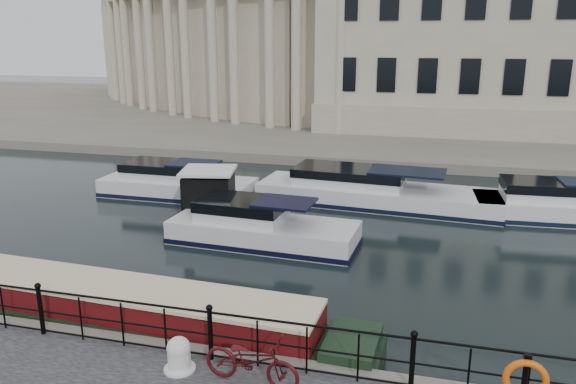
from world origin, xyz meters
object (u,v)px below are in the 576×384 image
object	(u,v)px
mooring_bollard	(179,355)
bicycle	(252,360)
narrowboat	(102,314)
life_ring_post	(525,380)
harbour_hut	(209,199)

from	to	relation	value
mooring_bollard	bicycle	bearing A→B (deg)	-3.42
bicycle	narrowboat	distance (m)	5.05
narrowboat	life_ring_post	bearing A→B (deg)	-8.71
life_ring_post	mooring_bollard	bearing A→B (deg)	-178.87
bicycle	harbour_hut	distance (m)	11.57
mooring_bollard	narrowboat	xyz separation A→B (m)	(-3.01, 1.97, -0.52)
bicycle	life_ring_post	xyz separation A→B (m)	(4.80, 0.22, 0.26)
mooring_bollard	life_ring_post	size ratio (longest dim) A/B	0.58
mooring_bollard	harbour_hut	distance (m)	10.88
mooring_bollard	harbour_hut	bearing A→B (deg)	109.42
narrowboat	harbour_hut	bearing A→B (deg)	96.64
bicycle	mooring_bollard	world-z (taller)	bicycle
harbour_hut	mooring_bollard	bearing A→B (deg)	-82.56
mooring_bollard	harbour_hut	size ratio (longest dim) A/B	0.23
bicycle	life_ring_post	world-z (taller)	life_ring_post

